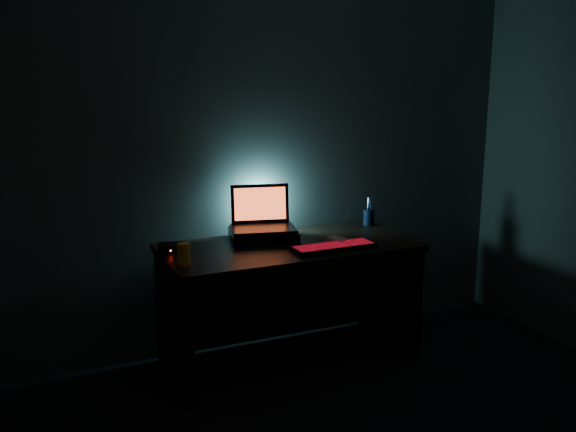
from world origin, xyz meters
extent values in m
cube|color=#444D4A|center=(0.00, 2.00, 1.25)|extent=(3.50, 0.00, 2.50)
cube|color=black|center=(0.00, 1.62, 0.73)|extent=(1.50, 0.70, 0.04)
cube|color=black|center=(-0.71, 1.62, 0.35)|extent=(0.06, 0.64, 0.71)
cube|color=black|center=(0.71, 1.62, 0.35)|extent=(0.06, 0.64, 0.71)
cube|color=black|center=(0.00, 1.95, 0.35)|extent=(1.38, 0.02, 0.65)
cube|color=black|center=(-0.10, 1.78, 0.78)|extent=(0.46, 0.38, 0.06)
cube|color=black|center=(-0.10, 1.78, 0.82)|extent=(0.43, 0.34, 0.02)
cube|color=black|center=(-0.07, 1.91, 0.95)|extent=(0.36, 0.13, 0.24)
cube|color=#FF471A|center=(-0.07, 1.90, 0.95)|extent=(0.32, 0.10, 0.20)
cube|color=black|center=(0.19, 1.41, 0.76)|extent=(0.49, 0.16, 0.03)
cube|color=red|center=(0.19, 1.41, 0.78)|extent=(0.47, 0.14, 0.00)
cube|color=navy|center=(0.26, 1.51, 0.75)|extent=(0.28, 0.27, 0.00)
cube|color=gray|center=(0.26, 1.51, 0.77)|extent=(0.11, 0.13, 0.03)
cylinder|color=black|center=(0.68, 1.85, 0.80)|extent=(0.08, 0.08, 0.11)
cylinder|color=#FFAD0D|center=(-0.68, 1.47, 0.81)|extent=(0.07, 0.07, 0.12)
cube|color=black|center=(-0.68, 1.74, 0.77)|extent=(0.17, 0.15, 0.05)
sphere|color=#FF0C07|center=(-0.70, 1.68, 0.77)|extent=(0.01, 0.01, 0.01)
camera|label=1|loc=(-1.49, -1.72, 1.76)|focal=40.00mm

